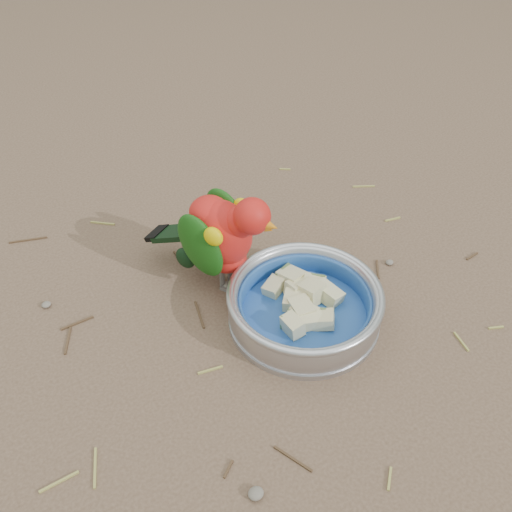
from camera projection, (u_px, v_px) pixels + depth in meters
ground at (267, 348)px, 0.85m from camera, size 60.00×60.00×0.00m
food_bowl at (304, 316)px, 0.89m from camera, size 0.24×0.24×0.02m
bowl_wall at (305, 303)px, 0.87m from camera, size 0.24×0.24×0.04m
fruit_wedges at (304, 306)px, 0.88m from camera, size 0.14×0.14×0.03m
lory_parrot at (222, 241)px, 0.90m from camera, size 0.20×0.24×0.18m
ground_debris at (256, 335)px, 0.87m from camera, size 0.90×0.80×0.01m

